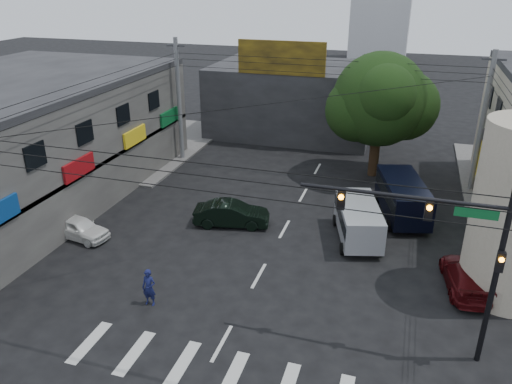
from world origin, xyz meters
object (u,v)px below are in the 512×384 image
at_px(utility_pole_far_right, 482,124).
at_px(traffic_officer, 149,288).
at_px(street_tree, 380,100).
at_px(utility_pole_far_left, 179,101).
at_px(white_compact, 79,228).
at_px(maroon_sedan, 465,277).
at_px(navy_van, 402,199).
at_px(traffic_gantry, 450,241).
at_px(silver_minivan, 358,222).
at_px(dark_sedan, 232,214).

height_order(utility_pole_far_right, traffic_officer, utility_pole_far_right).
relative_size(street_tree, utility_pole_far_left, 0.95).
relative_size(utility_pole_far_right, white_compact, 2.45).
height_order(maroon_sedan, navy_van, navy_van).
height_order(traffic_gantry, navy_van, traffic_gantry).
distance_m(street_tree, silver_minivan, 10.90).
xyz_separation_m(utility_pole_far_left, silver_minivan, (14.56, -8.95, -3.58)).
relative_size(traffic_gantry, utility_pole_far_left, 0.78).
bearing_deg(traffic_officer, silver_minivan, 47.02).
relative_size(dark_sedan, navy_van, 0.75).
distance_m(white_compact, silver_minivan, 15.19).
xyz_separation_m(traffic_gantry, utility_pole_far_right, (2.68, 17.00, -0.23)).
height_order(white_compact, silver_minivan, silver_minivan).
bearing_deg(traffic_gantry, traffic_officer, -177.39).
distance_m(traffic_gantry, silver_minivan, 9.67).
distance_m(traffic_gantry, utility_pole_far_left, 25.00).
bearing_deg(street_tree, navy_van, -70.61).
bearing_deg(traffic_gantry, maroon_sedan, 72.65).
height_order(utility_pole_far_left, utility_pole_far_right, same).
bearing_deg(dark_sedan, silver_minivan, -98.56).
height_order(silver_minivan, navy_van, navy_van).
bearing_deg(street_tree, maroon_sedan, -68.00).
xyz_separation_m(dark_sedan, navy_van, (9.27, 4.07, 0.42)).
bearing_deg(silver_minivan, street_tree, -15.13).
distance_m(traffic_gantry, traffic_officer, 12.39).
relative_size(traffic_gantry, traffic_officer, 4.18).
xyz_separation_m(utility_pole_far_right, dark_sedan, (-13.54, -9.39, -3.89)).
relative_size(utility_pole_far_left, white_compact, 2.45).
bearing_deg(white_compact, street_tree, -35.89).
bearing_deg(white_compact, maroon_sedan, -77.31).
height_order(dark_sedan, navy_van, navy_van).
relative_size(street_tree, white_compact, 2.32).
relative_size(utility_pole_far_right, navy_van, 1.54).
relative_size(maroon_sedan, navy_van, 0.75).
xyz_separation_m(utility_pole_far_left, maroon_sedan, (19.83, -12.19, -3.98)).
xyz_separation_m(traffic_gantry, traffic_officer, (-11.73, -0.54, -3.97)).
height_order(utility_pole_far_right, white_compact, utility_pole_far_right).
height_order(dark_sedan, silver_minivan, silver_minivan).
bearing_deg(navy_van, street_tree, 4.18).
height_order(utility_pole_far_right, silver_minivan, utility_pole_far_right).
xyz_separation_m(traffic_gantry, white_compact, (-18.32, 3.73, -4.22)).
distance_m(white_compact, traffic_officer, 7.86).
bearing_deg(utility_pole_far_left, silver_minivan, -31.58).
bearing_deg(maroon_sedan, white_compact, -4.52).
bearing_deg(utility_pole_far_left, maroon_sedan, -31.58).
relative_size(traffic_gantry, navy_van, 1.20).
height_order(street_tree, traffic_officer, street_tree).
height_order(traffic_gantry, utility_pole_far_left, utility_pole_far_left).
distance_m(street_tree, maroon_sedan, 15.03).
height_order(utility_pole_far_left, maroon_sedan, utility_pole_far_left).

